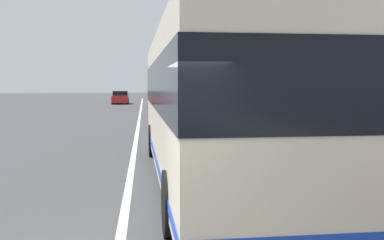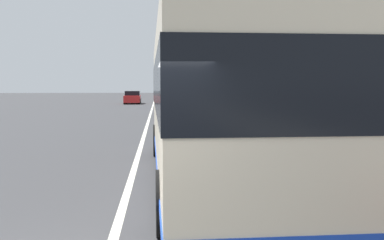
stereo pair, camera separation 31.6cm
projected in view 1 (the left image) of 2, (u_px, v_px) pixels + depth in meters
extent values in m
cube|color=gray|center=(320.00, 147.00, 15.25)|extent=(110.00, 3.60, 0.14)
cube|color=silver|center=(134.00, 152.00, 14.56)|extent=(110.00, 0.16, 0.01)
cube|color=beige|center=(209.00, 102.00, 10.14)|extent=(11.48, 2.75, 3.01)
cube|color=black|center=(209.00, 85.00, 10.11)|extent=(11.52, 2.79, 1.05)
cube|color=#193FB2|center=(209.00, 155.00, 10.25)|extent=(11.51, 2.78, 0.16)
cylinder|color=black|center=(154.00, 140.00, 13.73)|extent=(1.01, 0.32, 1.00)
cylinder|color=black|center=(226.00, 139.00, 14.02)|extent=(1.01, 0.32, 1.00)
cylinder|color=black|center=(173.00, 203.00, 6.49)|extent=(1.01, 0.32, 1.00)
cylinder|color=black|center=(321.00, 198.00, 6.79)|extent=(1.01, 0.32, 1.00)
cylinder|color=black|center=(369.00, 196.00, 7.60)|extent=(0.66, 0.19, 0.66)
cylinder|color=#4C4C51|center=(372.00, 163.00, 7.43)|extent=(0.06, 0.06, 0.70)
cube|color=navy|center=(162.00, 102.00, 41.66)|extent=(4.40, 1.91, 0.74)
cube|color=black|center=(162.00, 96.00, 41.46)|extent=(2.02, 1.73, 0.47)
cylinder|color=black|center=(153.00, 104.00, 43.04)|extent=(0.64, 0.23, 0.64)
cylinder|color=black|center=(170.00, 104.00, 43.20)|extent=(0.64, 0.23, 0.64)
cylinder|color=black|center=(153.00, 105.00, 40.17)|extent=(0.64, 0.23, 0.64)
cylinder|color=black|center=(172.00, 105.00, 40.33)|extent=(0.64, 0.23, 0.64)
cube|color=black|center=(173.00, 109.00, 30.77)|extent=(4.55, 2.12, 0.73)
cube|color=black|center=(173.00, 100.00, 30.59)|extent=(2.17, 1.85, 0.52)
cylinder|color=black|center=(159.00, 111.00, 32.10)|extent=(0.65, 0.25, 0.64)
cylinder|color=black|center=(182.00, 110.00, 32.37)|extent=(0.65, 0.25, 0.64)
cylinder|color=black|center=(163.00, 113.00, 29.20)|extent=(0.65, 0.25, 0.64)
cylinder|color=black|center=(189.00, 113.00, 29.48)|extent=(0.65, 0.25, 0.64)
cube|color=red|center=(120.00, 99.00, 50.10)|extent=(4.10, 1.86, 0.78)
cube|color=black|center=(120.00, 93.00, 50.22)|extent=(1.92, 1.70, 0.52)
cylinder|color=black|center=(127.00, 101.00, 48.88)|extent=(0.64, 0.23, 0.64)
cylinder|color=black|center=(112.00, 102.00, 48.69)|extent=(0.64, 0.23, 0.64)
cylinder|color=black|center=(128.00, 101.00, 51.55)|extent=(0.64, 0.23, 0.64)
cylinder|color=black|center=(114.00, 101.00, 51.35)|extent=(0.64, 0.23, 0.64)
cylinder|color=brown|center=(253.00, 88.00, 22.05)|extent=(0.43, 0.43, 4.14)
sphere|color=#337F38|center=(253.00, 29.00, 21.81)|extent=(2.98, 2.98, 2.98)
cylinder|color=slate|center=(321.00, 46.00, 14.33)|extent=(0.20, 0.20, 7.04)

